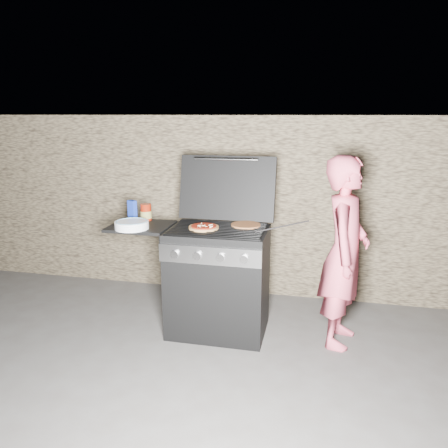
% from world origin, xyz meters
% --- Properties ---
extents(ground, '(50.00, 50.00, 0.00)m').
position_xyz_m(ground, '(0.00, 0.00, 0.00)').
color(ground, '#423E3A').
extents(stone_wall, '(8.00, 0.35, 1.80)m').
position_xyz_m(stone_wall, '(0.00, 1.05, 0.90)').
color(stone_wall, '#7A6B4E').
rests_on(stone_wall, ground).
extents(gas_grill, '(1.34, 0.79, 0.91)m').
position_xyz_m(gas_grill, '(-0.25, 0.00, 0.46)').
color(gas_grill, black).
rests_on(gas_grill, ground).
extents(pizza_topped, '(0.25, 0.25, 0.03)m').
position_xyz_m(pizza_topped, '(-0.11, -0.03, 0.92)').
color(pizza_topped, '#C09145').
rests_on(pizza_topped, gas_grill).
extents(pizza_plain, '(0.25, 0.25, 0.01)m').
position_xyz_m(pizza_plain, '(0.21, 0.13, 0.92)').
color(pizza_plain, '#CC7F4A').
rests_on(pizza_plain, gas_grill).
extents(sauce_jar, '(0.11, 0.11, 0.15)m').
position_xyz_m(sauce_jar, '(-0.69, 0.17, 0.98)').
color(sauce_jar, maroon).
rests_on(sauce_jar, gas_grill).
extents(blue_carton, '(0.09, 0.07, 0.16)m').
position_xyz_m(blue_carton, '(-0.83, 0.20, 0.98)').
color(blue_carton, '#1733A3').
rests_on(blue_carton, gas_grill).
extents(plate_stack, '(0.32, 0.32, 0.06)m').
position_xyz_m(plate_stack, '(-0.69, -0.13, 0.93)').
color(plate_stack, white).
rests_on(plate_stack, gas_grill).
extents(person, '(0.46, 0.61, 1.52)m').
position_xyz_m(person, '(1.01, 0.05, 0.76)').
color(person, '#E05269').
rests_on(person, ground).
extents(tongs, '(0.41, 0.16, 0.09)m').
position_xyz_m(tongs, '(0.52, 0.00, 0.96)').
color(tongs, black).
rests_on(tongs, gas_grill).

